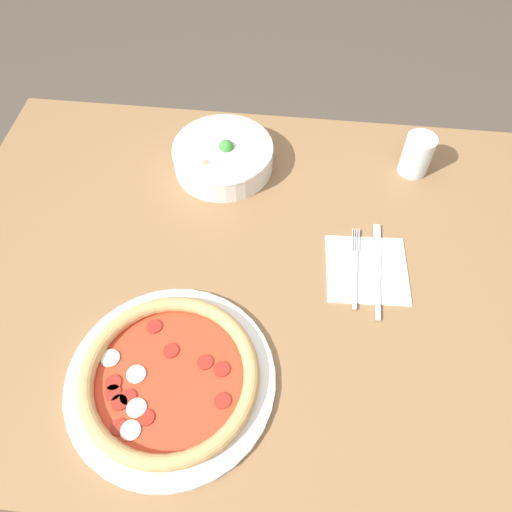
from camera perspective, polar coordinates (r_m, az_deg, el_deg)
ground_plane at (r=1.64m, az=0.62°, el=-16.77°), size 8.00×8.00×0.00m
dining_table at (r=1.03m, az=0.95°, el=-4.97°), size 1.27×0.89×0.78m
pizza at (r=0.83m, az=-9.85°, el=-13.56°), size 0.34×0.34×0.04m
bowl at (r=1.09m, az=-3.77°, el=11.38°), size 0.22×0.22×0.07m
napkin at (r=0.96m, az=12.54°, el=-1.50°), size 0.16×0.16×0.00m
fork at (r=0.95m, az=11.24°, el=-1.34°), size 0.02×0.18×0.00m
knife at (r=0.96m, az=13.69°, el=-1.94°), size 0.02×0.22×0.01m
glass at (r=1.13m, az=17.92°, el=10.95°), size 0.06×0.06×0.09m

